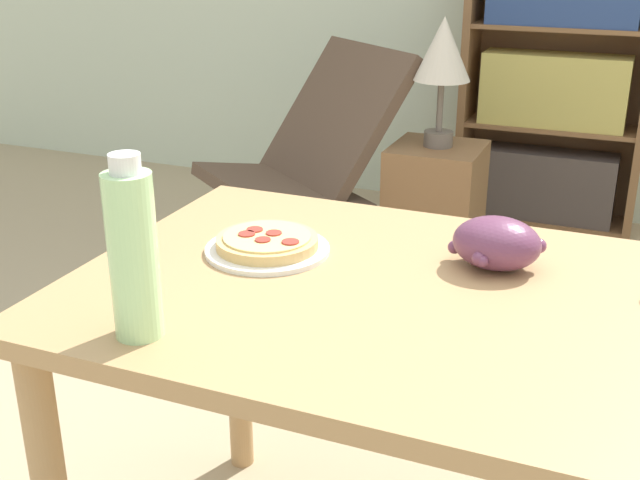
{
  "coord_description": "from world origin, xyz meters",
  "views": [
    {
      "loc": [
        0.2,
        -1.27,
        1.33
      ],
      "look_at": [
        -0.31,
        -0.04,
        0.8
      ],
      "focal_mm": 45.0,
      "sensor_mm": 36.0,
      "label": 1
    }
  ],
  "objects_px": {
    "pizza_on_plate": "(267,245)",
    "grape_bunch": "(497,244)",
    "lounge_chair_near": "(301,200)",
    "side_table": "(434,213)",
    "drink_bottle": "(133,253)",
    "table_lamp": "(443,55)",
    "bookshelf": "(555,86)"
  },
  "relations": [
    {
      "from": "pizza_on_plate",
      "to": "side_table",
      "type": "bearing_deg",
      "value": 92.8
    },
    {
      "from": "bookshelf",
      "to": "table_lamp",
      "type": "relative_size",
      "value": 2.86
    },
    {
      "from": "pizza_on_plate",
      "to": "drink_bottle",
      "type": "distance_m",
      "value": 0.39
    },
    {
      "from": "drink_bottle",
      "to": "side_table",
      "type": "height_order",
      "value": "drink_bottle"
    },
    {
      "from": "side_table",
      "to": "grape_bunch",
      "type": "bearing_deg",
      "value": -72.06
    },
    {
      "from": "lounge_chair_near",
      "to": "grape_bunch",
      "type": "bearing_deg",
      "value": -17.11
    },
    {
      "from": "drink_bottle",
      "to": "table_lamp",
      "type": "height_order",
      "value": "drink_bottle"
    },
    {
      "from": "grape_bunch",
      "to": "lounge_chair_near",
      "type": "relative_size",
      "value": 0.18
    },
    {
      "from": "side_table",
      "to": "lounge_chair_near",
      "type": "bearing_deg",
      "value": -170.17
    },
    {
      "from": "drink_bottle",
      "to": "table_lamp",
      "type": "xyz_separation_m",
      "value": [
        -0.04,
        2.0,
        0.0
      ]
    },
    {
      "from": "bookshelf",
      "to": "table_lamp",
      "type": "height_order",
      "value": "bookshelf"
    },
    {
      "from": "grape_bunch",
      "to": "side_table",
      "type": "height_order",
      "value": "grape_bunch"
    },
    {
      "from": "lounge_chair_near",
      "to": "bookshelf",
      "type": "distance_m",
      "value": 1.3
    },
    {
      "from": "pizza_on_plate",
      "to": "bookshelf",
      "type": "relative_size",
      "value": 0.17
    },
    {
      "from": "grape_bunch",
      "to": "pizza_on_plate",
      "type": "bearing_deg",
      "value": -167.45
    },
    {
      "from": "grape_bunch",
      "to": "bookshelf",
      "type": "height_order",
      "value": "bookshelf"
    },
    {
      "from": "pizza_on_plate",
      "to": "grape_bunch",
      "type": "distance_m",
      "value": 0.43
    },
    {
      "from": "lounge_chair_near",
      "to": "table_lamp",
      "type": "bearing_deg",
      "value": 47.26
    },
    {
      "from": "bookshelf",
      "to": "pizza_on_plate",
      "type": "bearing_deg",
      "value": -95.49
    },
    {
      "from": "pizza_on_plate",
      "to": "bookshelf",
      "type": "height_order",
      "value": "bookshelf"
    },
    {
      "from": "pizza_on_plate",
      "to": "lounge_chair_near",
      "type": "height_order",
      "value": "lounge_chair_near"
    },
    {
      "from": "pizza_on_plate",
      "to": "lounge_chair_near",
      "type": "distance_m",
      "value": 1.72
    },
    {
      "from": "grape_bunch",
      "to": "bookshelf",
      "type": "xyz_separation_m",
      "value": [
        -0.18,
        2.37,
        -0.14
      ]
    },
    {
      "from": "pizza_on_plate",
      "to": "side_table",
      "type": "distance_m",
      "value": 1.7
    },
    {
      "from": "lounge_chair_near",
      "to": "side_table",
      "type": "relative_size",
      "value": 1.8
    },
    {
      "from": "bookshelf",
      "to": "grape_bunch",
      "type": "bearing_deg",
      "value": -85.63
    },
    {
      "from": "grape_bunch",
      "to": "bookshelf",
      "type": "bearing_deg",
      "value": 94.37
    },
    {
      "from": "pizza_on_plate",
      "to": "table_lamp",
      "type": "bearing_deg",
      "value": 92.8
    },
    {
      "from": "lounge_chair_near",
      "to": "side_table",
      "type": "bearing_deg",
      "value": 47.26
    },
    {
      "from": "pizza_on_plate",
      "to": "grape_bunch",
      "type": "relative_size",
      "value": 1.36
    },
    {
      "from": "grape_bunch",
      "to": "table_lamp",
      "type": "height_order",
      "value": "table_lamp"
    },
    {
      "from": "drink_bottle",
      "to": "side_table",
      "type": "relative_size",
      "value": 0.53
    }
  ]
}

